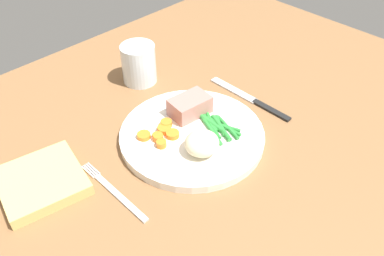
% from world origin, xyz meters
% --- Properties ---
extents(dining_table, '(1.20, 0.90, 0.02)m').
position_xyz_m(dining_table, '(0.00, 0.00, 0.01)').
color(dining_table, brown).
rests_on(dining_table, ground).
extents(dinner_plate, '(0.27, 0.27, 0.02)m').
position_xyz_m(dinner_plate, '(-0.03, -0.01, 0.03)').
color(dinner_plate, white).
rests_on(dinner_plate, dining_table).
extents(meat_portion, '(0.08, 0.06, 0.04)m').
position_xyz_m(meat_portion, '(0.01, 0.03, 0.05)').
color(meat_portion, '#B2756B').
rests_on(meat_portion, dinner_plate).
extents(mashed_potatoes, '(0.06, 0.06, 0.04)m').
position_xyz_m(mashed_potatoes, '(-0.05, -0.06, 0.06)').
color(mashed_potatoes, beige).
rests_on(mashed_potatoes, dinner_plate).
extents(carrot_slices, '(0.07, 0.06, 0.01)m').
position_xyz_m(carrot_slices, '(-0.07, 0.02, 0.04)').
color(carrot_slices, orange).
rests_on(carrot_slices, dinner_plate).
extents(green_beans, '(0.06, 0.10, 0.01)m').
position_xyz_m(green_beans, '(0.02, -0.04, 0.04)').
color(green_beans, '#2D8C38').
rests_on(green_beans, dinner_plate).
extents(fork, '(0.01, 0.17, 0.00)m').
position_xyz_m(fork, '(-0.21, -0.01, 0.02)').
color(fork, silver).
rests_on(fork, dining_table).
extents(knife, '(0.02, 0.20, 0.01)m').
position_xyz_m(knife, '(0.15, -0.01, 0.02)').
color(knife, black).
rests_on(knife, dining_table).
extents(water_glass, '(0.07, 0.07, 0.09)m').
position_xyz_m(water_glass, '(0.03, 0.21, 0.06)').
color(water_glass, silver).
rests_on(water_glass, dining_table).
extents(napkin, '(0.15, 0.15, 0.02)m').
position_xyz_m(napkin, '(-0.28, 0.08, 0.03)').
color(napkin, '#DBBC6B').
rests_on(napkin, dining_table).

